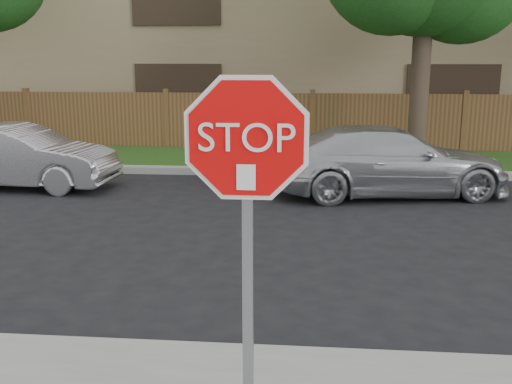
# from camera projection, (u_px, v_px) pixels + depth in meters

# --- Properties ---
(ground) EXTENTS (90.00, 90.00, 0.00)m
(ground) POSITION_uv_depth(u_px,v_px,m) (310.00, 357.00, 5.31)
(ground) COLOR black
(ground) RESTS_ON ground
(far_curb) EXTENTS (70.00, 0.30, 0.15)m
(far_curb) POSITION_uv_depth(u_px,v_px,m) (311.00, 173.00, 13.20)
(far_curb) COLOR gray
(far_curb) RESTS_ON ground
(grass_strip) EXTENTS (70.00, 3.00, 0.12)m
(grass_strip) POSITION_uv_depth(u_px,v_px,m) (311.00, 160.00, 14.80)
(grass_strip) COLOR #1E4714
(grass_strip) RESTS_ON ground
(fence) EXTENTS (70.00, 0.12, 1.60)m
(fence) POSITION_uv_depth(u_px,v_px,m) (312.00, 123.00, 16.19)
(fence) COLOR #55321E
(fence) RESTS_ON ground
(apartment_building) EXTENTS (35.20, 9.20, 7.20)m
(apartment_building) POSITION_uv_depth(u_px,v_px,m) (314.00, 28.00, 21.01)
(apartment_building) COLOR #9B8B60
(apartment_building) RESTS_ON ground
(stop_sign) EXTENTS (1.01, 0.13, 2.55)m
(stop_sign) POSITION_uv_depth(u_px,v_px,m) (247.00, 193.00, 3.49)
(stop_sign) COLOR gray
(stop_sign) RESTS_ON sidewalk_near
(sedan_left) EXTENTS (3.89, 1.51, 1.26)m
(sedan_left) POSITION_uv_depth(u_px,v_px,m) (19.00, 157.00, 11.91)
(sedan_left) COLOR #BABABF
(sedan_left) RESTS_ON ground
(sedan_right) EXTENTS (4.74, 2.57, 1.31)m
(sedan_right) POSITION_uv_depth(u_px,v_px,m) (388.00, 161.00, 11.31)
(sedan_right) COLOR silver
(sedan_right) RESTS_ON ground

